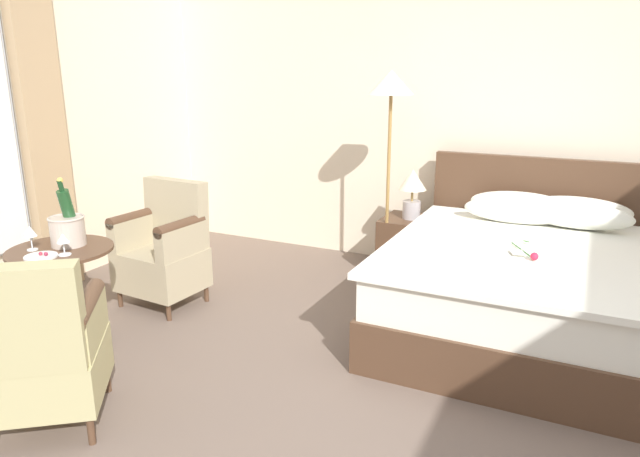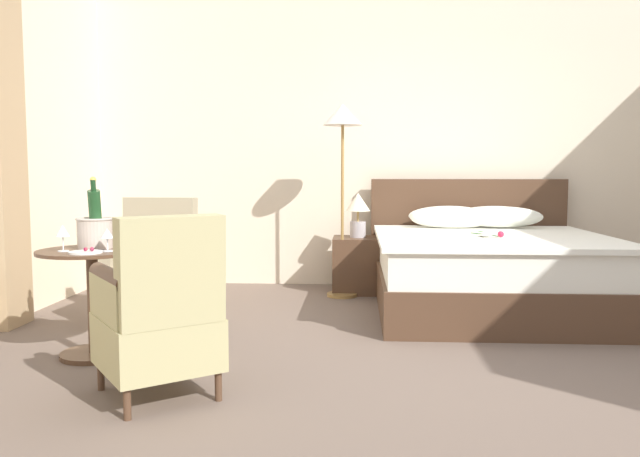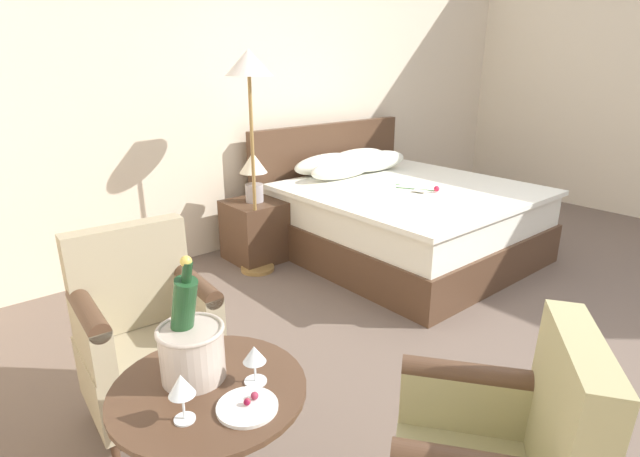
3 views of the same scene
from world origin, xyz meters
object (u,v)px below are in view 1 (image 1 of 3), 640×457
Objects in this scene: bedside_lamp at (412,188)px; champagne_bucket at (67,226)px; snack_plate at (41,256)px; armchair_facing_bed at (42,351)px; bed at (533,283)px; wine_glass_near_edge at (63,240)px; floor_lamp_brass at (391,105)px; wine_glass_near_bucket at (30,232)px; nightstand at (410,248)px; armchair_by_window at (164,250)px; side_table_round at (65,289)px.

bedside_lamp is 0.95× the size of champagne_bucket.
armchair_facing_bed reaches higher than snack_plate.
bed is at bearing 32.56° from snack_plate.
wine_glass_near_edge is 0.86m from armchair_facing_bed.
wine_glass_near_edge is at bearing -48.35° from champagne_bucket.
wine_glass_near_bucket is at bearing -127.72° from floor_lamp_brass.
champagne_bucket is (-1.64, -2.13, 0.53)m from nightstand.
champagne_bucket is (-2.71, -1.44, 0.44)m from bed.
side_table_round is at bearing -96.89° from armchair_by_window.
bed is at bearing -21.01° from floor_lamp_brass.
wine_glass_near_bucket is (-0.12, -0.18, -0.01)m from champagne_bucket.
nightstand is 0.56× the size of armchair_facing_bed.
armchair_facing_bed reaches higher than side_table_round.
nightstand is 2.06m from armchair_by_window.
side_table_round is (-2.70, -1.53, 0.04)m from bed.
champagne_bucket is at bearing 131.65° from wine_glass_near_edge.
floor_lamp_brass is 9.19× the size of snack_plate.
bed is 3.10m from champagne_bucket.
nightstand is 2.89m from snack_plate.
champagne_bucket is at bearing -127.55° from nightstand.
champagne_bucket reaches higher than wine_glass_near_edge.
floor_lamp_brass is at bearing 158.99° from bed.
floor_lamp_brass reaches higher than snack_plate.
bedside_lamp is at bearing 52.73° from wine_glass_near_bucket.
nightstand is 2.75m from side_table_round.
armchair_by_window is (-2.60, -0.69, 0.08)m from bed.
snack_plate is at bearing -24.15° from wine_glass_near_bucket.
snack_plate is at bearing -123.62° from nightstand.
bed reaches higher than armchair_by_window.
floor_lamp_brass is at bearing 72.50° from armchair_facing_bed.
bed reaches higher than snack_plate.
bed is at bearing 29.80° from wine_glass_near_bucket.
side_table_round is 4.21× the size of wine_glass_near_bucket.
wine_glass_near_edge is 0.16m from snack_plate.
bed is at bearing 31.98° from wine_glass_near_edge.
nightstand is 2.74m from champagne_bucket.
floor_lamp_brass is at bearing -122.79° from nightstand.
champagne_bucket is at bearing 101.33° from snack_plate.
champagne_bucket is at bearing 56.21° from wine_glass_near_bucket.
bedside_lamp is 2.09m from armchair_by_window.
champagne_bucket reaches higher than armchair_facing_bed.
side_table_round is at bearing 149.73° from wine_glass_near_edge.
nightstand is 0.79× the size of side_table_round.
bedside_lamp is 2.68× the size of wine_glass_near_bucket.
wine_glass_near_bucket is at bearing -150.20° from bed.
champagne_bucket is 0.47× the size of armchair_by_window.
wine_glass_near_edge is (0.14, -0.16, -0.03)m from champagne_bucket.
champagne_bucket is at bearing 130.16° from armchair_facing_bed.
armchair_facing_bed is at bearing -70.53° from armchair_by_window.
snack_plate is at bearing -76.60° from side_table_round.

